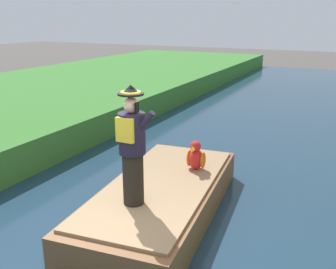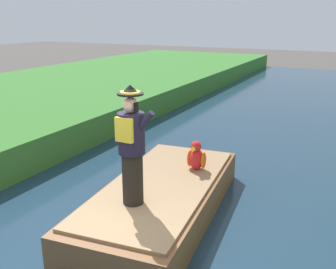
{
  "view_description": "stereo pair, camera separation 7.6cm",
  "coord_description": "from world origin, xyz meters",
  "views": [
    {
      "loc": [
        2.82,
        -3.87,
        3.48
      ],
      "look_at": [
        0.13,
        1.57,
        1.61
      ],
      "focal_mm": 40.93,
      "sensor_mm": 36.0,
      "label": 1
    },
    {
      "loc": [
        2.88,
        -3.84,
        3.48
      ],
      "look_at": [
        0.13,
        1.57,
        1.61
      ],
      "focal_mm": 40.93,
      "sensor_mm": 36.0,
      "label": 2
    }
  ],
  "objects": [
    {
      "name": "ground_plane",
      "position": [
        0.0,
        0.0,
        0.0
      ],
      "size": [
        80.0,
        80.0,
        0.0
      ],
      "primitive_type": "plane",
      "color": "#4C4742"
    },
    {
      "name": "canal_water",
      "position": [
        0.0,
        0.0,
        0.05
      ],
      "size": [
        6.7,
        48.0,
        0.1
      ],
      "primitive_type": "cube",
      "color": "#1E384C",
      "rests_on": "ground"
    },
    {
      "name": "parrot_plush",
      "position": [
        0.3,
        2.42,
        0.95
      ],
      "size": [
        0.36,
        0.35,
        0.57
      ],
      "color": "red",
      "rests_on": "boat"
    },
    {
      "name": "boat",
      "position": [
        0.0,
        1.56,
        0.4
      ],
      "size": [
        2.25,
        4.37,
        0.61
      ],
      "color": "brown",
      "rests_on": "canal_water"
    },
    {
      "name": "person_pirate",
      "position": [
        -0.03,
        0.71,
        1.64
      ],
      "size": [
        0.61,
        0.42,
        1.85
      ],
      "rotation": [
        0.0,
        0.0,
        0.17
      ],
      "color": "black",
      "rests_on": "boat"
    }
  ]
}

